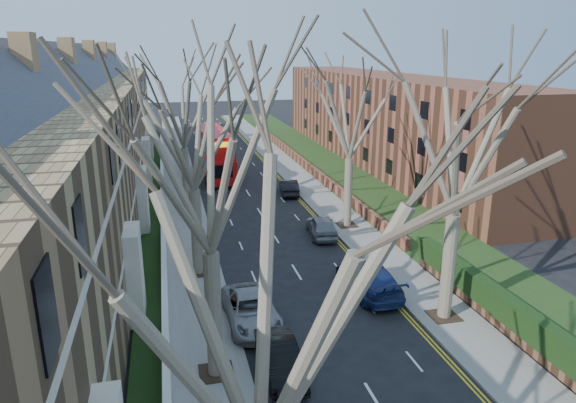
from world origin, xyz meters
TOP-DOWN VIEW (x-y plane):
  - pavement_left at (-6.00, 39.00)m, footprint 3.00×102.00m
  - pavement_right at (6.00, 39.00)m, footprint 3.00×102.00m
  - terrace_left at (-13.65, 31.00)m, footprint 9.70×78.00m
  - flats_right at (17.46, 43.00)m, footprint 13.97×54.00m
  - wall_hedge_right at (7.70, 2.00)m, footprint 0.70×24.00m
  - front_wall_left at (-7.65, 31.00)m, footprint 0.30×78.00m
  - grass_verge_right at (10.50, 39.00)m, footprint 6.00×102.00m
  - tree_left_near at (-5.70, -4.00)m, footprint 9.80×9.80m
  - tree_left_mid at (-5.70, 6.00)m, footprint 10.50×10.50m
  - tree_left_far at (-5.70, 16.00)m, footprint 10.15×10.15m
  - tree_left_dist at (-5.70, 28.00)m, footprint 10.50×10.50m
  - tree_right_mid at (5.70, 8.00)m, footprint 10.50×10.50m
  - tree_right_far at (5.70, 22.00)m, footprint 10.15×10.15m
  - double_decker_bus at (-2.32, 40.14)m, footprint 3.31×11.48m
  - car_left_mid at (-3.14, 5.53)m, footprint 1.46×4.15m
  - car_left_far at (-3.61, 9.79)m, footprint 2.56×5.25m
  - car_right_near at (3.19, 11.61)m, footprint 2.36×5.58m
  - car_right_mid at (3.28, 20.58)m, footprint 2.25×4.55m
  - car_right_far at (3.57, 31.64)m, footprint 1.99×4.35m

SIDE VIEW (x-z plane):
  - pavement_left at x=-6.00m, z-range 0.00..0.12m
  - pavement_right at x=6.00m, z-range 0.00..0.12m
  - grass_verge_right at x=10.50m, z-range 0.12..0.18m
  - front_wall_left at x=-7.65m, z-range 0.12..1.12m
  - car_left_mid at x=-3.14m, z-range 0.00..1.37m
  - car_right_far at x=3.57m, z-range 0.00..1.38m
  - car_left_far at x=-3.61m, z-range 0.00..1.44m
  - car_right_mid at x=3.28m, z-range 0.00..1.49m
  - car_right_near at x=3.19m, z-range 0.00..1.61m
  - wall_hedge_right at x=7.70m, z-range 0.22..2.02m
  - double_decker_bus at x=-2.32m, z-range -0.03..4.70m
  - flats_right at x=17.46m, z-range -0.02..9.98m
  - terrace_left at x=-13.65m, z-range -1.27..12.33m
  - tree_left_near at x=-5.70m, z-range 2.06..15.79m
  - tree_left_far at x=-5.70m, z-range 2.13..16.35m
  - tree_right_far at x=5.70m, z-range 2.13..16.35m
  - tree_left_mid at x=-5.70m, z-range 2.20..16.91m
  - tree_right_mid at x=5.70m, z-range 2.20..16.91m
  - tree_left_dist at x=-5.70m, z-range 2.20..16.91m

